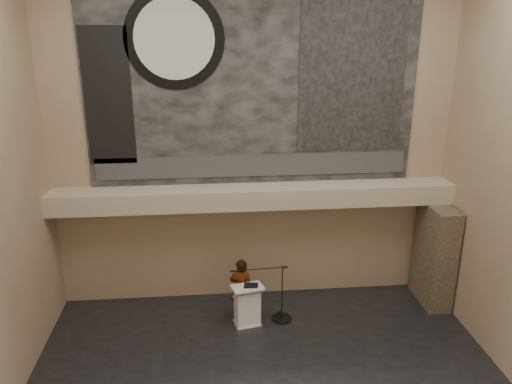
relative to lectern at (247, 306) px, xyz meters
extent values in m
cube|color=#8E7B5A|center=(0.28, 1.56, 3.70)|extent=(10.00, 0.02, 8.50)
cube|color=#8E7B5A|center=(0.28, -6.44, 3.70)|extent=(10.00, 0.02, 8.50)
cube|color=tan|center=(0.28, 1.16, 2.40)|extent=(10.00, 0.80, 0.50)
cylinder|color=#B2893D|center=(-1.32, 1.11, 2.12)|extent=(0.04, 0.04, 0.06)
cylinder|color=#B2893D|center=(2.18, 1.11, 2.12)|extent=(0.04, 0.04, 0.06)
cube|color=black|center=(0.28, 1.53, 5.15)|extent=(8.00, 0.05, 5.00)
cube|color=#2F2F2F|center=(0.28, 1.49, 3.10)|extent=(7.76, 0.02, 0.55)
cylinder|color=black|center=(-1.52, 1.49, 6.15)|extent=(2.30, 0.02, 2.30)
cylinder|color=silver|center=(-1.52, 1.47, 6.15)|extent=(1.84, 0.02, 1.84)
cube|color=black|center=(2.68, 1.49, 5.25)|extent=(2.60, 0.02, 3.60)
cube|color=black|center=(-3.12, 1.49, 4.85)|extent=(1.10, 0.02, 3.20)
cube|color=#403527|center=(4.93, 0.71, 0.80)|extent=(0.60, 1.40, 2.70)
cube|color=silver|center=(0.00, 0.00, -0.51)|extent=(0.74, 0.62, 0.08)
cube|color=white|center=(0.00, 0.00, 0.01)|extent=(0.64, 0.50, 0.96)
cube|color=white|center=(0.00, -0.02, 0.52)|extent=(0.82, 0.66, 0.13)
cube|color=black|center=(0.09, -0.04, 0.56)|extent=(0.37, 0.31, 0.04)
cube|color=silver|center=(-0.06, -0.04, 0.55)|extent=(0.33, 0.38, 0.00)
imported|color=white|center=(-0.12, 0.38, 0.25)|extent=(0.65, 0.49, 1.61)
cylinder|color=black|center=(0.88, 0.20, -0.54)|extent=(0.52, 0.52, 0.02)
cylinder|color=black|center=(0.88, 0.20, 0.19)|extent=(0.03, 0.03, 1.48)
cylinder|color=black|center=(0.27, 0.17, 0.89)|extent=(1.34, 0.10, 0.02)
camera|label=1|loc=(-0.78, -10.48, 6.56)|focal=35.00mm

